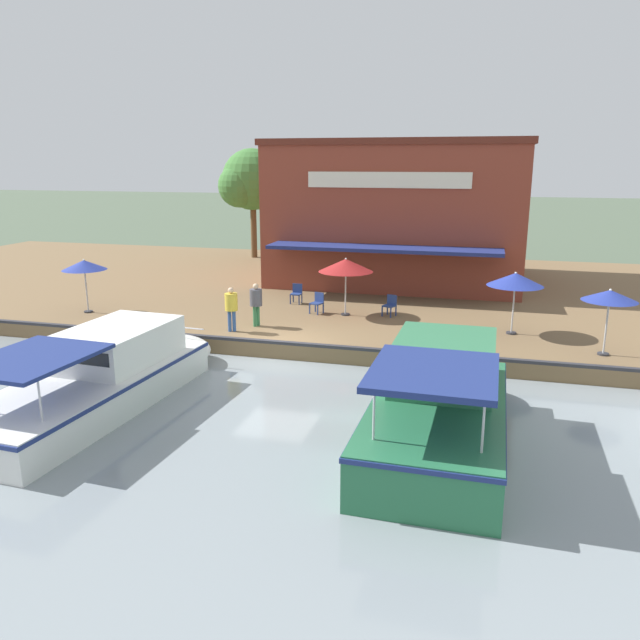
{
  "coord_description": "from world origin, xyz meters",
  "views": [
    {
      "loc": [
        19.28,
        6.72,
        6.64
      ],
      "look_at": [
        -1.0,
        1.27,
        1.3
      ],
      "focal_mm": 35.0,
      "sensor_mm": 36.0,
      "label": 1
    }
  ],
  "objects": [
    {
      "name": "ground_plane",
      "position": [
        0.0,
        0.0,
        0.0
      ],
      "size": [
        220.0,
        220.0,
        0.0
      ],
      "primitive_type": "plane",
      "color": "#4C5B47"
    },
    {
      "name": "quay_deck",
      "position": [
        -11.0,
        0.0,
        0.3
      ],
      "size": [
        22.0,
        56.0,
        0.6
      ],
      "primitive_type": "cube",
      "color": "brown",
      "rests_on": "ground"
    },
    {
      "name": "quay_edge_fender",
      "position": [
        -0.1,
        0.0,
        0.65
      ],
      "size": [
        0.2,
        50.4,
        0.1
      ],
      "primitive_type": "cube",
      "color": "#2D2D33",
      "rests_on": "quay_deck"
    },
    {
      "name": "waterfront_restaurant",
      "position": [
        -13.71,
        2.27,
        4.14
      ],
      "size": [
        11.45,
        12.47,
        7.08
      ],
      "color": "brown",
      "rests_on": "quay_deck"
    },
    {
      "name": "patio_umbrella_far_corner",
      "position": [
        -2.43,
        -9.04,
        2.57
      ],
      "size": [
        1.78,
        1.78,
        2.21
      ],
      "color": "#B7B7B7",
      "rests_on": "quay_deck"
    },
    {
      "name": "patio_umbrella_by_entrance",
      "position": [
        -3.51,
        7.77,
        2.59
      ],
      "size": [
        1.98,
        1.98,
        2.27
      ],
      "color": "#B7B7B7",
      "rests_on": "quay_deck"
    },
    {
      "name": "patio_umbrella_mid_patio_left",
      "position": [
        -4.72,
        1.34,
        2.64
      ],
      "size": [
        2.19,
        2.19,
        2.34
      ],
      "color": "#B7B7B7",
      "rests_on": "quay_deck"
    },
    {
      "name": "patio_umbrella_back_row",
      "position": [
        -1.63,
        10.57,
        2.54
      ],
      "size": [
        1.7,
        1.7,
        2.17
      ],
      "color": "#B7B7B7",
      "rests_on": "quay_deck"
    },
    {
      "name": "cafe_chair_back_row_seat",
      "position": [
        -4.74,
        0.16,
        1.08
      ],
      "size": [
        0.56,
        0.56,
        0.85
      ],
      "color": "navy",
      "rests_on": "quay_deck"
    },
    {
      "name": "cafe_chair_beside_entrance",
      "position": [
        -6.3,
        -1.21,
        1.08
      ],
      "size": [
        0.45,
        0.45,
        0.85
      ],
      "color": "navy",
      "rests_on": "quay_deck"
    },
    {
      "name": "cafe_chair_facing_river",
      "position": [
        -5.06,
        3.11,
        1.08
      ],
      "size": [
        0.57,
        0.57,
        0.85
      ],
      "color": "navy",
      "rests_on": "quay_deck"
    },
    {
      "name": "person_at_quay_edge",
      "position": [
        -2.13,
        -1.52,
        1.62
      ],
      "size": [
        0.46,
        0.46,
        1.64
      ],
      "color": "#337547",
      "rests_on": "quay_deck"
    },
    {
      "name": "person_mid_patio",
      "position": [
        -1.19,
        -2.12,
        1.62
      ],
      "size": [
        0.46,
        0.46,
        1.64
      ],
      "color": "#2D5193",
      "rests_on": "quay_deck"
    },
    {
      "name": "motorboat_nearest_quay",
      "position": [
        4.59,
        -3.39,
        0.82
      ],
      "size": [
        9.59,
        3.37,
        2.08
      ],
      "color": "white",
      "rests_on": "river_water"
    },
    {
      "name": "motorboat_second_along",
      "position": [
        4.75,
        5.88,
        0.98
      ],
      "size": [
        7.95,
        3.13,
        2.5
      ],
      "color": "#287047",
      "rests_on": "river_water"
    },
    {
      "name": "tree_downstream_bank",
      "position": [
        -18.4,
        -8.02,
        5.44
      ],
      "size": [
        4.03,
        3.84,
        6.88
      ],
      "color": "brown",
      "rests_on": "quay_deck"
    }
  ]
}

